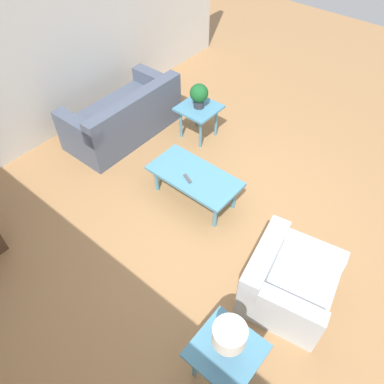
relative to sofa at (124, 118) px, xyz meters
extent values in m
plane|color=#A87A4C|center=(-2.18, 0.44, -0.31)|extent=(14.00, 14.00, 0.00)
cube|color=silver|center=(0.88, 0.44, 1.04)|extent=(0.12, 7.20, 2.70)
cube|color=#4C566B|center=(0.05, 0.00, -0.08)|extent=(0.89, 1.79, 0.45)
cube|color=#4C566B|center=(-0.29, 0.00, 0.31)|extent=(0.22, 1.78, 0.35)
cube|color=#4C566B|center=(0.05, -0.79, 0.25)|extent=(0.87, 0.21, 0.22)
cube|color=#4C566B|center=(0.04, 0.79, 0.25)|extent=(0.87, 0.21, 0.22)
cube|color=silver|center=(-3.38, 0.86, -0.11)|extent=(0.98, 1.03, 0.39)
cube|color=silver|center=(-3.07, 0.92, 0.22)|extent=(0.36, 0.91, 0.28)
cube|color=silver|center=(-3.45, 1.21, 0.17)|extent=(0.85, 0.31, 0.19)
cube|color=silver|center=(-3.31, 0.50, 0.17)|extent=(0.85, 0.31, 0.19)
cube|color=teal|center=(-1.71, 0.38, 0.10)|extent=(1.18, 0.59, 0.04)
cylinder|color=teal|center=(-2.20, 0.18, -0.11)|extent=(0.05, 0.05, 0.39)
cylinder|color=teal|center=(-1.22, 0.18, -0.11)|extent=(0.05, 0.05, 0.39)
cylinder|color=teal|center=(-2.20, 0.57, -0.11)|extent=(0.05, 0.05, 0.39)
cylinder|color=teal|center=(-1.22, 0.57, -0.11)|extent=(0.05, 0.05, 0.39)
cube|color=teal|center=(-0.91, -0.69, 0.21)|extent=(0.56, 0.56, 0.04)
cylinder|color=teal|center=(-1.10, -0.88, -0.06)|extent=(0.04, 0.04, 0.50)
cylinder|color=teal|center=(-0.72, -0.88, -0.06)|extent=(0.04, 0.04, 0.50)
cylinder|color=teal|center=(-1.10, -0.50, -0.06)|extent=(0.04, 0.04, 0.50)
cylinder|color=teal|center=(-0.72, -0.50, -0.06)|extent=(0.04, 0.04, 0.50)
cube|color=teal|center=(-3.31, 1.90, 0.21)|extent=(0.56, 0.56, 0.04)
cylinder|color=teal|center=(-3.50, 1.71, -0.06)|extent=(0.04, 0.04, 0.50)
cylinder|color=teal|center=(-3.12, 1.71, -0.06)|extent=(0.04, 0.04, 0.50)
cylinder|color=teal|center=(-3.12, 2.09, -0.06)|extent=(0.04, 0.04, 0.50)
cylinder|color=#333338|center=(-0.91, -0.69, 0.28)|extent=(0.15, 0.15, 0.12)
sphere|color=#195B28|center=(-0.91, -0.69, 0.46)|extent=(0.27, 0.27, 0.27)
cylinder|color=red|center=(-3.31, 1.90, 0.34)|extent=(0.10, 0.10, 0.23)
cylinder|color=white|center=(-3.31, 1.90, 0.54)|extent=(0.28, 0.28, 0.18)
cube|color=#4C4C51|center=(-1.69, 0.49, 0.13)|extent=(0.16, 0.10, 0.02)
camera|label=1|loc=(-3.83, 2.98, 3.41)|focal=35.00mm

